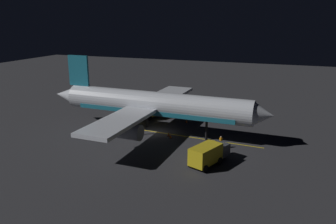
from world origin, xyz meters
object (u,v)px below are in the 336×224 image
object	(u,v)px
airliner	(152,105)
catering_truck	(153,110)
traffic_cone_near_right	(187,121)
baggage_truck	(208,154)
traffic_cone_near_left	(170,136)
traffic_cone_under_wing	(169,134)
ground_crew_worker	(221,142)

from	to	relation	value
airliner	catering_truck	size ratio (longest dim) A/B	5.33
airliner	traffic_cone_near_right	bearing A→B (deg)	152.77
airliner	baggage_truck	world-z (taller)	airliner
airliner	traffic_cone_near_right	xyz separation A→B (m)	(-6.64, 3.42, -4.12)
traffic_cone_near_left	traffic_cone_under_wing	xyz separation A→B (m)	(-0.70, -0.56, 0.00)
catering_truck	traffic_cone_near_right	bearing A→B (deg)	79.58
ground_crew_worker	traffic_cone_under_wing	bearing A→B (deg)	-104.40
airliner	ground_crew_worker	distance (m)	12.04
traffic_cone_near_left	traffic_cone_under_wing	size ratio (longest dim) A/B	1.00
baggage_truck	traffic_cone_under_wing	size ratio (longest dim) A/B	11.54
traffic_cone_near_left	catering_truck	bearing A→B (deg)	-144.47
airliner	catering_truck	world-z (taller)	airliner
traffic_cone_near_left	traffic_cone_near_right	xyz separation A→B (m)	(-8.04, -0.07, 0.00)
traffic_cone_near_left	traffic_cone_near_right	distance (m)	8.04
baggage_truck	traffic_cone_near_right	world-z (taller)	baggage_truck
baggage_truck	traffic_cone_near_left	xyz separation A→B (m)	(-7.01, -7.38, -1.03)
airliner	traffic_cone_under_wing	distance (m)	5.10
traffic_cone_under_wing	airliner	bearing A→B (deg)	-103.35
ground_crew_worker	traffic_cone_near_right	xyz separation A→B (m)	(-9.45, -7.76, -0.64)
baggage_truck	catering_truck	size ratio (longest dim) A/B	0.96
baggage_truck	traffic_cone_near_left	bearing A→B (deg)	-133.53
catering_truck	traffic_cone_under_wing	distance (m)	10.51
traffic_cone_near_right	catering_truck	bearing A→B (deg)	-100.42
ground_crew_worker	traffic_cone_near_left	world-z (taller)	ground_crew_worker
ground_crew_worker	traffic_cone_near_right	size ratio (longest dim) A/B	3.16
traffic_cone_near_right	traffic_cone_under_wing	xyz separation A→B (m)	(7.33, -0.49, 0.00)
airliner	traffic_cone_under_wing	xyz separation A→B (m)	(0.69, 2.93, -4.12)
airliner	traffic_cone_under_wing	bearing A→B (deg)	76.65
airliner	baggage_truck	bearing A→B (deg)	52.26
airliner	traffic_cone_near_right	size ratio (longest dim) A/B	64.27
baggage_truck	ground_crew_worker	size ratio (longest dim) A/B	3.65
catering_truck	traffic_cone_under_wing	xyz separation A→B (m)	(8.53, 6.04, -1.07)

